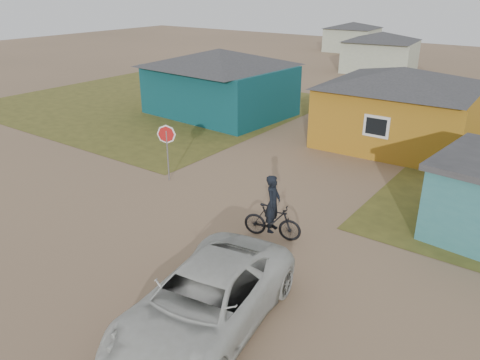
# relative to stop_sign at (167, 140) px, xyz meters

# --- Properties ---
(ground) EXTENTS (120.00, 120.00, 0.00)m
(ground) POSITION_rel_stop_sign_xyz_m (3.50, -3.75, -1.76)
(ground) COLOR #907053
(grass_nw) EXTENTS (20.00, 18.00, 0.00)m
(grass_nw) POSITION_rel_stop_sign_xyz_m (-10.50, 9.25, -1.76)
(grass_nw) COLOR brown
(grass_nw) RESTS_ON ground
(house_teal) EXTENTS (8.93, 7.08, 4.00)m
(house_teal) POSITION_rel_stop_sign_xyz_m (-5.00, 9.75, 0.29)
(house_teal) COLOR #0B383F
(house_teal) RESTS_ON ground
(house_yellow) EXTENTS (7.72, 6.76, 3.90)m
(house_yellow) POSITION_rel_stop_sign_xyz_m (6.00, 10.25, 0.24)
(house_yellow) COLOR #A56F19
(house_yellow) RESTS_ON ground
(house_pale_west) EXTENTS (7.04, 6.15, 3.60)m
(house_pale_west) POSITION_rel_stop_sign_xyz_m (-2.50, 30.25, 0.10)
(house_pale_west) COLOR #AAB198
(house_pale_west) RESTS_ON ground
(house_pale_north) EXTENTS (6.28, 5.81, 3.40)m
(house_pale_north) POSITION_rel_stop_sign_xyz_m (-10.50, 42.25, -0.01)
(house_pale_north) COLOR #AAB198
(house_pale_north) RESTS_ON ground
(stop_sign) EXTENTS (0.78, 0.12, 2.39)m
(stop_sign) POSITION_rel_stop_sign_xyz_m (0.00, 0.00, 0.00)
(stop_sign) COLOR gray
(stop_sign) RESTS_ON ground
(cyclist) EXTENTS (1.98, 1.00, 2.16)m
(cyclist) POSITION_rel_stop_sign_xyz_m (6.05, -1.51, -0.98)
(cyclist) COLOR black
(cyclist) RESTS_ON ground
(vehicle) EXTENTS (3.42, 5.94, 1.56)m
(vehicle) POSITION_rel_stop_sign_xyz_m (7.11, -6.10, -0.98)
(vehicle) COLOR silver
(vehicle) RESTS_ON ground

